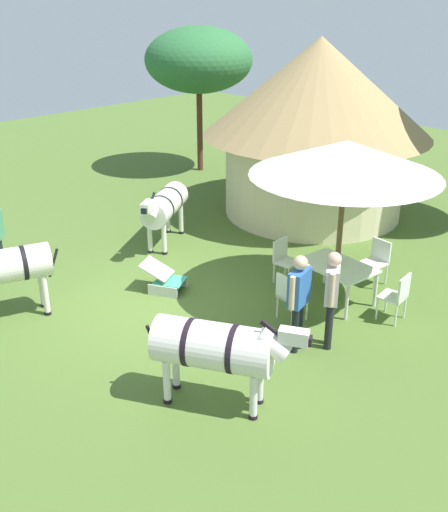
% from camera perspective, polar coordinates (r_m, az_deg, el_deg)
% --- Properties ---
extents(ground_plane, '(36.00, 36.00, 0.00)m').
position_cam_1_polar(ground_plane, '(11.53, -5.68, -4.73)').
color(ground_plane, '#4B662A').
extents(thatched_hut, '(5.69, 5.69, 4.41)m').
position_cam_1_polar(thatched_hut, '(15.75, 8.67, 12.52)').
color(thatched_hut, beige).
rests_on(thatched_hut, ground_plane).
extents(shade_umbrella, '(3.38, 3.38, 3.09)m').
position_cam_1_polar(shade_umbrella, '(10.88, 11.32, 8.95)').
color(shade_umbrella, brown).
rests_on(shade_umbrella, ground_plane).
extents(patio_dining_table, '(1.46, 1.06, 0.74)m').
position_cam_1_polar(patio_dining_table, '(11.60, 10.49, -1.20)').
color(patio_dining_table, silver).
rests_on(patio_dining_table, ground_plane).
extents(patio_chair_near_hut, '(0.47, 0.49, 0.90)m').
position_cam_1_polar(patio_chair_near_hut, '(11.21, 15.89, -3.47)').
color(patio_chair_near_hut, white).
rests_on(patio_chair_near_hut, ground_plane).
extents(patio_chair_near_lawn, '(0.48, 0.46, 0.90)m').
position_cam_1_polar(patio_chair_near_lawn, '(12.54, 14.11, -0.24)').
color(patio_chair_near_lawn, white).
rests_on(patio_chair_near_lawn, ground_plane).
extents(patio_chair_east_end, '(0.44, 0.46, 0.90)m').
position_cam_1_polar(patio_chair_east_end, '(12.27, 5.64, -0.16)').
color(patio_chair_east_end, silver).
rests_on(patio_chair_east_end, ground_plane).
extents(patio_chair_west_end, '(0.48, 0.46, 0.90)m').
position_cam_1_polar(patio_chair_west_end, '(10.85, 6.12, -3.58)').
color(patio_chair_west_end, silver).
rests_on(patio_chair_west_end, ground_plane).
extents(guest_beside_umbrella, '(0.32, 0.59, 1.70)m').
position_cam_1_polar(guest_beside_umbrella, '(9.77, 7.00, -3.62)').
color(guest_beside_umbrella, black).
rests_on(guest_beside_umbrella, ground_plane).
extents(guest_behind_table, '(0.43, 0.52, 1.71)m').
position_cam_1_polar(guest_behind_table, '(9.95, 10.03, -3.25)').
color(guest_behind_table, black).
rests_on(guest_behind_table, ground_plane).
extents(striped_lounge_chair, '(0.97, 0.85, 0.58)m').
position_cam_1_polar(striped_lounge_chair, '(12.02, -5.55, -2.13)').
color(striped_lounge_chair, teal).
rests_on(striped_lounge_chair, ground_plane).
extents(zebra_nearest_camera, '(1.47, 2.05, 1.46)m').
position_cam_1_polar(zebra_nearest_camera, '(13.95, -5.61, 4.66)').
color(zebra_nearest_camera, silver).
rests_on(zebra_nearest_camera, ground_plane).
extents(zebra_by_umbrella, '(2.11, 1.42, 1.48)m').
position_cam_1_polar(zebra_by_umbrella, '(8.52, -0.68, -8.50)').
color(zebra_by_umbrella, silver).
rests_on(zebra_by_umbrella, ground_plane).
extents(zebra_toward_hut, '(1.07, 2.12, 1.55)m').
position_cam_1_polar(zebra_toward_hut, '(11.33, -20.00, -1.04)').
color(zebra_toward_hut, silver).
rests_on(zebra_toward_hut, ground_plane).
extents(acacia_tree_right_background, '(3.28, 3.28, 4.42)m').
position_cam_1_polar(acacia_tree_right_background, '(19.40, -2.38, 17.83)').
color(acacia_tree_right_background, '#512D22').
rests_on(acacia_tree_right_background, ground_plane).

